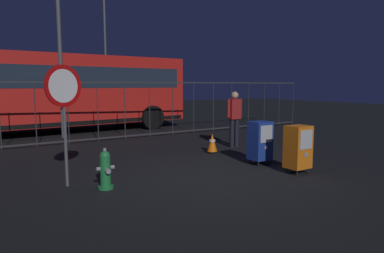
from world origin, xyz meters
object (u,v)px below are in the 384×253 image
(newspaper_box_primary, at_px, (260,141))
(stop_sign, at_px, (64,100))
(fire_hydrant, at_px, (105,170))
(street_light_near_left, at_px, (58,12))
(newspaper_box_secondary, at_px, (298,147))
(street_light_near_right, at_px, (105,37))
(bus_near, at_px, (52,89))
(traffic_cone, at_px, (212,143))
(pedestrian, at_px, (234,116))

(newspaper_box_primary, distance_m, stop_sign, 4.42)
(fire_hydrant, bearing_deg, newspaper_box_primary, -1.58)
(street_light_near_left, bearing_deg, newspaper_box_secondary, -69.61)
(stop_sign, height_order, street_light_near_right, street_light_near_right)
(fire_hydrant, xyz_separation_m, bus_near, (0.83, 8.27, 1.36))
(fire_hydrant, height_order, traffic_cone, fire_hydrant)
(newspaper_box_secondary, xyz_separation_m, bus_near, (-2.95, 9.43, 1.14))
(newspaper_box_secondary, height_order, street_light_near_left, street_light_near_left)
(stop_sign, bearing_deg, street_light_near_right, 67.88)
(fire_hydrant, height_order, pedestrian, pedestrian)
(newspaper_box_secondary, height_order, street_light_near_right, street_light_near_right)
(traffic_cone, bearing_deg, pedestrian, 16.64)
(pedestrian, relative_size, street_light_near_right, 0.20)
(stop_sign, bearing_deg, pedestrian, 15.74)
(newspaper_box_primary, bearing_deg, street_light_near_left, 112.66)
(fire_hydrant, height_order, bus_near, bus_near)
(pedestrian, bearing_deg, traffic_cone, -163.36)
(bus_near, xyz_separation_m, street_light_near_left, (0.01, -1.50, 2.62))
(pedestrian, height_order, traffic_cone, pedestrian)
(pedestrian, height_order, street_light_near_left, street_light_near_left)
(street_light_near_right, bearing_deg, newspaper_box_secondary, -95.77)
(street_light_near_left, relative_size, street_light_near_right, 0.90)
(newspaper_box_primary, bearing_deg, pedestrian, 64.79)
(fire_hydrant, relative_size, bus_near, 0.07)
(newspaper_box_secondary, bearing_deg, newspaper_box_primary, 94.13)
(traffic_cone, bearing_deg, bus_near, 113.22)
(pedestrian, xyz_separation_m, bus_near, (-3.88, 6.26, 0.76))
(newspaper_box_secondary, relative_size, street_light_near_left, 0.14)
(fire_hydrant, distance_m, pedestrian, 5.15)
(bus_near, bearing_deg, traffic_cone, -69.42)
(fire_hydrant, bearing_deg, pedestrian, 23.19)
(newspaper_box_primary, xyz_separation_m, traffic_cone, (-0.06, 1.80, -0.31))
(newspaper_box_primary, distance_m, pedestrian, 2.37)
(traffic_cone, bearing_deg, fire_hydrant, -155.03)
(newspaper_box_primary, xyz_separation_m, bus_near, (-2.88, 8.38, 1.14))
(newspaper_box_primary, bearing_deg, stop_sign, 171.45)
(newspaper_box_primary, relative_size, stop_sign, 0.46)
(bus_near, relative_size, street_light_near_right, 1.26)
(newspaper_box_primary, distance_m, traffic_cone, 1.83)
(traffic_cone, distance_m, street_light_near_right, 14.41)
(pedestrian, distance_m, bus_near, 7.40)
(traffic_cone, relative_size, street_light_near_right, 0.06)
(fire_hydrant, height_order, newspaper_box_primary, newspaper_box_primary)
(bus_near, height_order, street_light_near_right, street_light_near_right)
(newspaper_box_secondary, distance_m, street_light_near_left, 9.26)
(street_light_near_right, bearing_deg, pedestrian, -93.19)
(newspaper_box_secondary, relative_size, traffic_cone, 1.92)
(newspaper_box_primary, height_order, newspaper_box_secondary, same)
(newspaper_box_secondary, bearing_deg, stop_sign, 158.66)
(newspaper_box_secondary, height_order, bus_near, bus_near)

